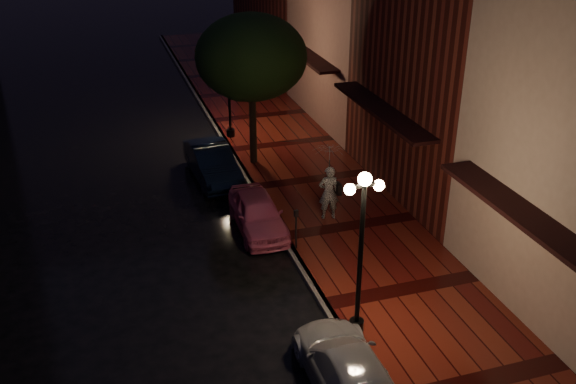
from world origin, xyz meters
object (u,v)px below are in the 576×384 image
object	(u,v)px
streetlamp_near	(361,245)
street_tree	(252,60)
navy_car	(212,163)
pink_car	(258,213)
parking_meter	(296,225)
woman_with_umbrella	(329,171)
silver_car	(348,370)
streetlamp_far	(229,81)

from	to	relation	value
streetlamp_near	street_tree	xyz separation A→B (m)	(0.26, 10.99, 1.64)
streetlamp_near	navy_car	xyz separation A→B (m)	(-1.56, 10.20, -1.94)
streetlamp_near	pink_car	xyz separation A→B (m)	(-0.95, 5.89, -1.99)
navy_car	parking_meter	world-z (taller)	parking_meter
parking_meter	woman_with_umbrella	bearing A→B (deg)	30.45
pink_car	navy_car	size ratio (longest dim) A/B	0.89
pink_car	silver_car	xyz separation A→B (m)	(-0.00, -7.63, -0.02)
streetlamp_near	woman_with_umbrella	size ratio (longest dim) A/B	1.68
streetlamp_far	navy_car	distance (m)	4.54
parking_meter	pink_car	bearing A→B (deg)	101.47
silver_car	woman_with_umbrella	size ratio (longest dim) A/B	1.58
street_tree	navy_car	distance (m)	4.10
silver_car	street_tree	bearing A→B (deg)	-94.60
pink_car	silver_car	bearing A→B (deg)	-89.02
streetlamp_far	parking_meter	distance (m)	9.92
pink_car	woman_with_umbrella	distance (m)	2.68
streetlamp_far	navy_car	size ratio (longest dim) A/B	1.08
street_tree	pink_car	distance (m)	6.38
streetlamp_far	pink_car	world-z (taller)	streetlamp_far
street_tree	streetlamp_near	bearing A→B (deg)	-91.35
streetlamp_near	woman_with_umbrella	distance (m)	5.96
streetlamp_near	streetlamp_far	world-z (taller)	same
streetlamp_far	pink_car	size ratio (longest dim) A/B	1.21
streetlamp_near	woman_with_umbrella	xyz separation A→B (m)	(1.42, 5.74, -0.75)
street_tree	woman_with_umbrella	bearing A→B (deg)	-77.57
parking_meter	silver_car	bearing A→B (deg)	-109.95
streetlamp_far	parking_meter	bearing A→B (deg)	-91.17
street_tree	woman_with_umbrella	world-z (taller)	street_tree
silver_car	streetlamp_far	bearing A→B (deg)	-92.63
woman_with_umbrella	streetlamp_far	bearing A→B (deg)	-73.23
pink_car	streetlamp_far	bearing A→B (deg)	84.30
streetlamp_far	silver_car	bearing A→B (deg)	-93.45
street_tree	streetlamp_far	bearing A→B (deg)	94.91
streetlamp_near	street_tree	size ratio (longest dim) A/B	0.74
streetlamp_far	silver_car	size ratio (longest dim) A/B	1.06
pink_car	parking_meter	bearing A→B (deg)	-64.77
streetlamp_near	silver_car	world-z (taller)	streetlamp_near
parking_meter	street_tree	bearing A→B (deg)	73.34
streetlamp_far	street_tree	world-z (taller)	street_tree
silver_car	woman_with_umbrella	xyz separation A→B (m)	(2.37, 7.48, 1.26)
pink_car	woman_with_umbrella	bearing A→B (deg)	-2.56
woman_with_umbrella	parking_meter	size ratio (longest dim) A/B	2.01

